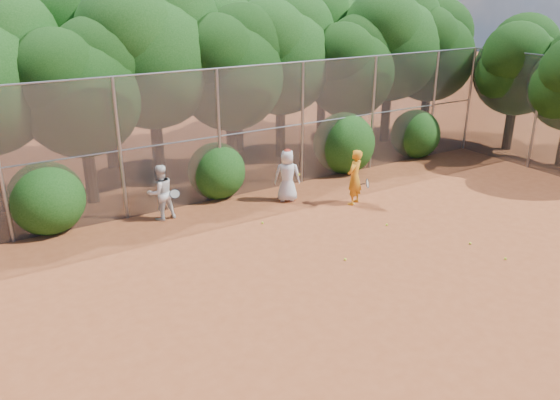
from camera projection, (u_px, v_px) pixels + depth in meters
ground at (372, 268)px, 12.83m from camera, size 80.00×80.00×0.00m
fence_back at (245, 131)px, 16.80m from camera, size 20.05×0.09×4.03m
fence_side at (537, 112)px, 19.34m from camera, size 0.09×6.09×4.03m
tree_2 at (80, 84)px, 15.59m from camera, size 3.99×3.47×5.47m
tree_3 at (151, 47)px, 17.32m from camera, size 4.89×4.26×6.70m
tree_4 at (230, 65)px, 18.28m from camera, size 4.19×3.64×5.73m
tree_5 at (281, 49)px, 20.04m from camera, size 4.51×3.92×6.17m
tree_6 at (351, 64)px, 20.66m from camera, size 3.86×3.36×5.29m
tree_7 at (392, 38)px, 22.07m from camera, size 4.77×4.14×6.53m
tree_8 at (431, 47)px, 22.97m from camera, size 4.25×3.70×5.82m
tree_10 at (100, 36)px, 18.50m from camera, size 5.15×4.48×7.06m
tree_11 at (237, 44)px, 20.78m from camera, size 4.64×4.03×6.35m
tree_12 at (324, 29)px, 23.32m from camera, size 5.02×4.37×6.88m
tree_13 at (519, 62)px, 21.15m from camera, size 3.86×3.36×5.29m
bush_0 at (46, 195)px, 14.56m from camera, size 2.00×2.00×2.00m
bush_1 at (217, 168)px, 17.03m from camera, size 1.80×1.80×1.80m
bush_2 at (344, 140)px, 19.39m from camera, size 2.20×2.20×2.20m
bush_3 at (416, 132)px, 21.14m from camera, size 1.90×1.90×1.90m
player_yellow at (355, 177)px, 16.38m from camera, size 0.87×0.64×1.70m
player_teen at (287, 175)px, 16.65m from camera, size 0.95×0.85×1.65m
player_white at (161, 192)px, 15.30m from camera, size 0.89×0.79×1.61m
ball_0 at (387, 225)px, 15.11m from camera, size 0.07×0.07×0.07m
ball_1 at (353, 204)px, 16.58m from camera, size 0.07×0.07×0.07m
ball_2 at (505, 259)px, 13.22m from camera, size 0.07×0.07×0.07m
ball_3 at (470, 243)px, 14.01m from camera, size 0.07×0.07×0.07m
ball_4 at (345, 259)px, 13.18m from camera, size 0.07×0.07×0.07m
ball_5 at (367, 181)px, 18.54m from camera, size 0.07×0.07×0.07m
ball_6 at (263, 223)px, 15.23m from camera, size 0.07×0.07×0.07m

